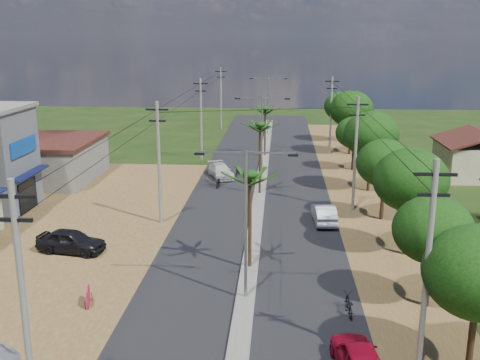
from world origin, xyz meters
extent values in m
plane|color=black|center=(0.00, 0.00, 0.00)|extent=(160.00, 160.00, 0.00)
cube|color=black|center=(0.00, 15.00, 0.02)|extent=(12.00, 110.00, 0.04)
cube|color=#605E56|center=(0.00, 18.00, 0.09)|extent=(1.00, 90.00, 0.18)
cube|color=brown|center=(-15.00, 8.00, 0.02)|extent=(18.00, 46.00, 0.04)
cube|color=brown|center=(8.50, 15.00, 0.01)|extent=(5.00, 90.00, 0.03)
cube|color=#101744|center=(-17.60, 14.00, 3.10)|extent=(0.80, 5.40, 0.15)
cube|color=black|center=(-17.95, 14.00, 1.30)|extent=(0.10, 3.00, 2.40)
cube|color=#0E3F92|center=(-17.92, 14.00, 5.20)|extent=(0.12, 4.20, 1.20)
cube|color=#605E56|center=(-21.00, 24.00, 1.80)|extent=(10.00, 10.00, 3.60)
cube|color=black|center=(-21.00, 24.00, 3.80)|extent=(10.40, 10.40, 0.30)
cube|color=tan|center=(21.00, 28.00, 1.65)|extent=(7.00, 7.00, 3.30)
cylinder|color=black|center=(9.50, -6.00, 2.10)|extent=(0.28, 0.28, 4.20)
ellipsoid|color=black|center=(9.50, -6.00, 4.50)|extent=(4.40, 4.40, 3.74)
cylinder|color=black|center=(9.30, 0.00, 1.92)|extent=(0.28, 0.28, 3.85)
ellipsoid|color=black|center=(9.30, 0.00, 4.12)|extent=(4.00, 4.00, 3.40)
cylinder|color=black|center=(9.70, 7.00, 2.27)|extent=(0.28, 0.28, 4.55)
ellipsoid|color=black|center=(9.70, 7.00, 4.88)|extent=(4.60, 4.60, 3.91)
cylinder|color=black|center=(9.40, 14.00, 2.03)|extent=(0.28, 0.28, 4.06)
ellipsoid|color=black|center=(9.40, 14.00, 4.35)|extent=(4.20, 4.20, 3.57)
cylinder|color=black|center=(9.60, 22.00, 2.38)|extent=(0.28, 0.28, 4.76)
ellipsoid|color=black|center=(9.60, 22.00, 5.10)|extent=(4.80, 4.80, 4.08)
cylinder|color=black|center=(9.20, 30.00, 1.82)|extent=(0.28, 0.28, 3.64)
ellipsoid|color=black|center=(9.20, 30.00, 3.90)|extent=(3.80, 3.80, 3.23)
cylinder|color=black|center=(9.80, 38.00, 2.45)|extent=(0.28, 0.28, 4.90)
ellipsoid|color=black|center=(9.80, 38.00, 5.25)|extent=(5.00, 5.00, 4.25)
cylinder|color=black|center=(9.50, 46.00, 2.17)|extent=(0.28, 0.28, 4.34)
ellipsoid|color=black|center=(9.50, 46.00, 4.65)|extent=(4.40, 4.40, 3.74)
cylinder|color=black|center=(0.00, 4.00, 2.90)|extent=(0.22, 0.22, 5.80)
cylinder|color=black|center=(0.00, 20.00, 3.10)|extent=(0.22, 0.22, 6.20)
cylinder|color=black|center=(0.00, 36.00, 2.75)|extent=(0.22, 0.22, 5.50)
cylinder|color=gray|center=(0.00, 0.00, 4.00)|extent=(0.16, 0.16, 8.00)
cube|color=gray|center=(1.20, 0.00, 7.90)|extent=(2.40, 0.08, 0.08)
cube|color=gray|center=(-1.20, 0.00, 7.90)|extent=(2.40, 0.08, 0.08)
cube|color=black|center=(2.30, 0.00, 7.80)|extent=(0.50, 0.18, 0.12)
cube|color=black|center=(-2.30, 0.00, 7.80)|extent=(0.50, 0.18, 0.12)
cylinder|color=gray|center=(0.00, 25.00, 4.00)|extent=(0.16, 0.16, 8.00)
cube|color=gray|center=(1.20, 25.00, 7.90)|extent=(2.40, 0.08, 0.08)
cube|color=gray|center=(-1.20, 25.00, 7.90)|extent=(2.40, 0.08, 0.08)
cube|color=black|center=(2.30, 25.00, 7.80)|extent=(0.50, 0.18, 0.12)
cube|color=black|center=(-2.30, 25.00, 7.80)|extent=(0.50, 0.18, 0.12)
cylinder|color=gray|center=(0.00, 50.00, 4.00)|extent=(0.16, 0.16, 8.00)
cube|color=gray|center=(1.20, 50.00, 7.90)|extent=(2.40, 0.08, 0.08)
cube|color=gray|center=(-1.20, 50.00, 7.90)|extent=(2.40, 0.08, 0.08)
cube|color=black|center=(2.30, 50.00, 7.80)|extent=(0.50, 0.18, 0.12)
cube|color=black|center=(-2.30, 50.00, 7.80)|extent=(0.50, 0.18, 0.12)
cylinder|color=#605E56|center=(-7.00, -10.00, 4.50)|extent=(0.24, 0.24, 9.00)
cube|color=black|center=(-7.00, -10.00, 8.40)|extent=(1.60, 0.12, 0.12)
cube|color=black|center=(-7.00, -10.00, 7.60)|extent=(1.20, 0.12, 0.12)
cylinder|color=#605E56|center=(-7.00, 12.00, 4.50)|extent=(0.24, 0.24, 9.00)
cube|color=black|center=(-7.00, 12.00, 8.40)|extent=(1.60, 0.12, 0.12)
cube|color=black|center=(-7.00, 12.00, 7.60)|extent=(1.20, 0.12, 0.12)
cylinder|color=#605E56|center=(-7.00, 34.00, 4.50)|extent=(0.24, 0.24, 9.00)
cube|color=black|center=(-7.00, 34.00, 8.40)|extent=(1.60, 0.12, 0.12)
cube|color=black|center=(-7.00, 34.00, 7.60)|extent=(1.20, 0.12, 0.12)
cylinder|color=#605E56|center=(-7.00, 55.00, 4.50)|extent=(0.24, 0.24, 9.00)
cube|color=black|center=(-7.00, 55.00, 8.40)|extent=(1.60, 0.12, 0.12)
cube|color=black|center=(-7.00, 55.00, 7.60)|extent=(1.20, 0.12, 0.12)
cylinder|color=#605E56|center=(7.50, -6.00, 4.50)|extent=(0.24, 0.24, 9.00)
cube|color=black|center=(7.50, -6.00, 8.40)|extent=(1.60, 0.12, 0.12)
cube|color=black|center=(7.50, -6.00, 7.60)|extent=(1.20, 0.12, 0.12)
cylinder|color=#605E56|center=(7.50, 16.00, 4.50)|extent=(0.24, 0.24, 9.00)
cube|color=black|center=(7.50, 16.00, 8.40)|extent=(1.60, 0.12, 0.12)
cube|color=black|center=(7.50, 16.00, 7.60)|extent=(1.20, 0.12, 0.12)
cylinder|color=#605E56|center=(7.50, 38.00, 4.50)|extent=(0.24, 0.24, 9.00)
cube|color=black|center=(7.50, 38.00, 8.40)|extent=(1.60, 0.12, 0.12)
cube|color=black|center=(7.50, 38.00, 7.60)|extent=(1.20, 0.12, 0.12)
imported|color=maroon|center=(5.00, -6.47, 0.74)|extent=(2.23, 4.49, 1.47)
imported|color=#ACB0B4|center=(5.00, 12.82, 0.70)|extent=(1.77, 4.35, 1.40)
imported|color=#B8B8B3|center=(-4.01, 25.87, 0.64)|extent=(3.27, 4.76, 1.28)
imported|color=black|center=(-11.49, 5.81, 0.75)|extent=(4.64, 2.48, 1.50)
imported|color=black|center=(5.20, -1.18, 0.50)|extent=(0.70, 1.91, 1.00)
imported|color=black|center=(-3.87, 22.20, 0.46)|extent=(0.69, 1.79, 0.93)
imported|color=black|center=(-2.43, 26.58, 0.52)|extent=(0.72, 1.77, 1.04)
cube|color=#AF1041|center=(-8.00, -1.24, 0.48)|extent=(0.35, 1.14, 0.96)
cylinder|color=black|center=(-8.00, -1.77, 0.24)|extent=(0.04, 0.04, 0.48)
cylinder|color=black|center=(-8.00, -0.71, 0.24)|extent=(0.04, 0.04, 0.48)
camera|label=1|loc=(1.61, -26.90, 13.47)|focal=42.00mm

